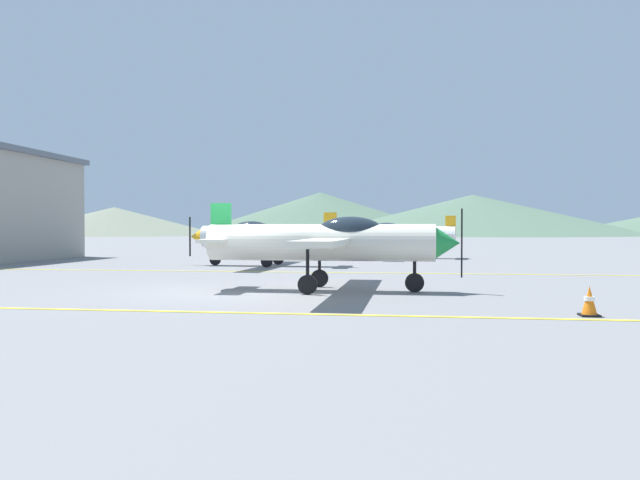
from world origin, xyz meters
name	(u,v)px	position (x,y,z in m)	size (l,w,h in m)	color
ground_plane	(225,291)	(0.00, 0.00, 0.00)	(400.00, 400.00, 0.00)	slate
apron_line_near	(168,311)	(0.00, -4.00, 0.01)	(80.00, 0.16, 0.01)	yellow
apron_line_far	(280,272)	(0.00, 7.28, 0.01)	(80.00, 0.16, 0.01)	yellow
airplane_near	(330,241)	(2.80, 0.57, 1.36)	(6.95, 8.01, 2.41)	silver
airplane_mid	(263,236)	(-1.55, 11.03, 1.36)	(6.98, 8.04, 2.41)	white
airplane_far	(396,234)	(4.31, 19.35, 1.36)	(7.03, 8.06, 2.41)	white
traffic_cone_front	(589,301)	(8.37, -3.48, 0.29)	(0.36, 0.36, 0.59)	black
hill_left	(114,221)	(-62.53, 118.41, 3.30)	(50.64, 50.64, 6.60)	slate
hill_centerleft	(320,213)	(-18.71, 153.91, 5.88)	(74.69, 74.69, 11.76)	#4C6651
hill_centerright	(473,215)	(21.77, 140.84, 5.05)	(82.03, 82.03, 10.09)	#4C6651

